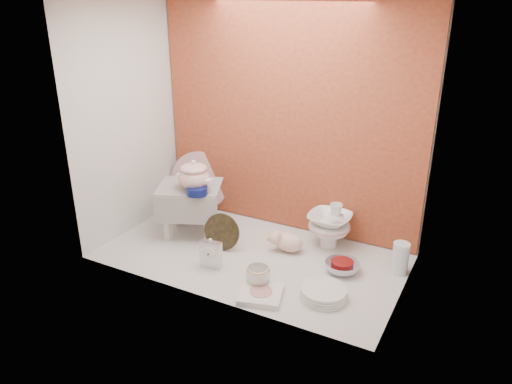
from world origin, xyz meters
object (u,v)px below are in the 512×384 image
Objects in this scene: step_stool at (191,209)px; crystal_bowl at (342,267)px; soup_tureen at (194,175)px; mantel_clock at (211,253)px; blue_white_vase at (190,200)px; plush_pig at (289,242)px; dinner_plate_stack at (324,293)px; floral_platter at (200,181)px; porcelain_tower at (329,225)px; gold_rim_teacup at (258,276)px.

crystal_bowl is at bearing -24.37° from step_stool.
soup_tureen is 0.53m from mantel_clock.
blue_white_vase is 1.38× the size of mantel_clock.
plush_pig is at bearing 43.18° from mantel_clock.
soup_tureen is at bearing 165.22° from dinner_plate_stack.
soup_tureen reaches higher than floral_platter.
mantel_clock is (0.51, -0.52, -0.04)m from blue_white_vase.
plush_pig is 0.52m from dinner_plate_stack.
step_stool is 1.64× the size of soup_tureen.
step_stool is 1.78× the size of plush_pig.
porcelain_tower reaches higher than crystal_bowl.
step_stool reaches higher than crystal_bowl.
mantel_clock is 0.77m from porcelain_tower.
floral_platter is 1.40m from dinner_plate_stack.
porcelain_tower is (-0.18, 0.25, 0.12)m from crystal_bowl.
crystal_bowl is (1.22, -0.36, -0.19)m from floral_platter.
soup_tureen is at bearing -59.27° from floral_platter.
porcelain_tower is at bearing 38.96° from plush_pig.
floral_platter is at bearing 120.73° from soup_tureen.
plush_pig is 1.65× the size of gold_rim_teacup.
plush_pig is 1.10× the size of crystal_bowl.
porcelain_tower reaches higher than mantel_clock.
gold_rim_teacup is 0.64m from porcelain_tower.
gold_rim_teacup is (0.86, -0.72, -0.15)m from floral_platter.
floral_platter is at bearing 95.49° from blue_white_vase.
porcelain_tower is at bearing 73.39° from gold_rim_teacup.
step_stool reaches higher than gold_rim_teacup.
blue_white_vase reaches higher than gold_rim_teacup.
plush_pig is (0.85, -0.29, -0.15)m from floral_platter.
soup_tureen is at bearing -177.75° from crystal_bowl.
gold_rim_teacup is (0.62, -0.32, -0.37)m from soup_tureen.
mantel_clock is at bearing -155.76° from crystal_bowl.
floral_platter is 1.73× the size of dinner_plate_stack.
mantel_clock is (0.29, -0.27, -0.34)m from soup_tureen.
plush_pig is at bearing -18.40° from step_stool.
blue_white_vase is at bearing 170.13° from crystal_bowl.
plush_pig is (0.68, 0.07, -0.10)m from step_stool.
dinner_plate_stack is 0.84× the size of porcelain_tower.
step_stool is at bearing -53.37° from blue_white_vase.
dinner_plate_stack is at bearing -5.55° from mantel_clock.
step_stool is at bearing 131.72° from mantel_clock.
blue_white_vase reaches higher than plush_pig.
gold_rim_teacup is at bearing -93.04° from plush_pig.
soup_tureen is 1.09m from dinner_plate_stack.
porcelain_tower is (0.18, 0.61, 0.09)m from gold_rim_teacup.
mantel_clock is (0.36, -0.32, -0.07)m from step_stool.
crystal_bowl is 0.33m from porcelain_tower.
step_stool is at bearing -164.15° from porcelain_tower.
floral_platter is 2.17× the size of crystal_bowl.
blue_white_vase is 1.31m from dinner_plate_stack.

